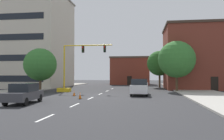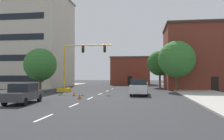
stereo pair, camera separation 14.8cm
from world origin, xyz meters
The scene contains 20 objects.
ground_plane centered at (0.00, 0.00, 0.00)m, with size 160.00×160.00×0.00m, color #2D2D30.
sidewalk_left centered at (-13.10, 8.00, 0.07)m, with size 6.00×56.00×0.14m, color #9E998E.
sidewalk_right centered at (13.10, 8.00, 0.07)m, with size 6.00×56.00×0.14m, color #B2ADA3.
lane_stripe_seg_0 centered at (0.00, -14.00, 0.00)m, with size 0.16×2.40×0.01m, color silver.
lane_stripe_seg_1 centered at (0.00, -8.50, 0.00)m, with size 0.16×2.40×0.01m, color silver.
lane_stripe_seg_2 centered at (0.00, -3.00, 0.00)m, with size 0.16×2.40×0.01m, color silver.
lane_stripe_seg_3 centered at (0.00, 2.50, 0.00)m, with size 0.16×2.40×0.01m, color silver.
lane_stripe_seg_4 centered at (0.00, 8.00, 0.00)m, with size 0.16×2.40×0.01m, color silver.
lane_stripe_seg_5 centered at (0.00, 13.50, 0.00)m, with size 0.16×2.40×0.01m, color silver.
building_tall_left centered at (-17.35, 16.66, 9.24)m, with size 14.90×13.51×18.46m.
building_brick_center centered at (2.08, 33.58, 3.55)m, with size 10.01×9.91×7.07m.
building_row_right centered at (16.30, 14.77, 5.54)m, with size 14.18×9.57×11.05m.
traffic_signal_gantry centered at (-5.02, 5.41, 2.18)m, with size 8.00×1.20×6.83m.
tree_left_near centered at (-9.36, 4.72, 3.97)m, with size 4.74×4.74×6.35m.
tree_right_far centered at (8.60, 18.32, 4.72)m, with size 4.84×4.84×7.15m.
tree_right_mid centered at (10.39, 8.01, 4.76)m, with size 5.45×5.45×7.49m.
pickup_truck_white centered at (5.05, 1.46, 0.97)m, with size 2.11×5.44×1.99m.
sedan_dark_gray_near_left centered at (-4.65, -8.11, 0.89)m, with size 2.24×4.64×1.74m.
traffic_cone_roadside_a centered at (-2.53, -0.70, 0.32)m, with size 0.36×0.36×0.65m.
traffic_cone_roadside_b centered at (-0.92, -3.81, 0.37)m, with size 0.36×0.36×0.74m.
Camera 2 is at (5.72, -26.26, 2.45)m, focal length 36.18 mm.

